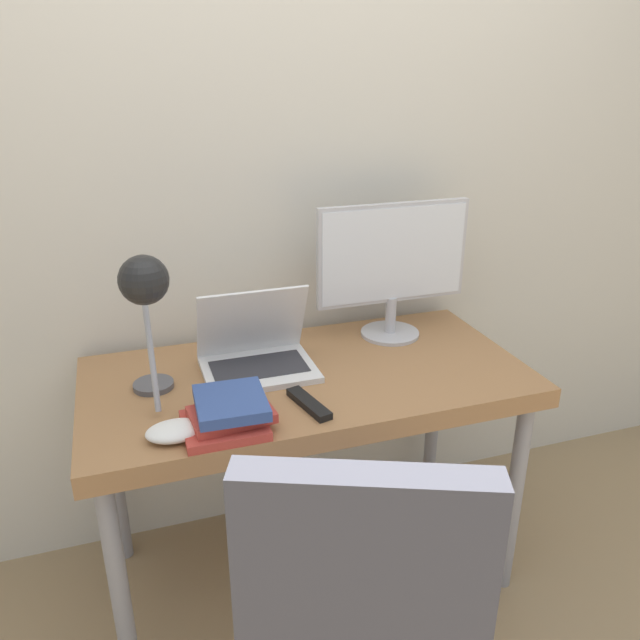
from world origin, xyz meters
The scene contains 9 objects.
wall_back centered at (0.00, 0.72, 1.30)m, with size 8.00×0.05×2.60m.
desk centered at (0.00, 0.33, 0.68)m, with size 1.32×0.66×0.76m.
laptop centered at (-0.14, 0.40, 0.81)m, with size 0.33×0.26×0.25m.
monitor centered at (0.35, 0.51, 1.02)m, with size 0.52×0.20×0.45m.
desk_lamp centered at (-0.45, 0.23, 1.09)m, with size 0.12×0.29×0.44m.
office_chair centered at (-0.12, -0.40, 0.56)m, with size 0.62×0.62×1.01m.
book_stack centered at (-0.28, 0.10, 0.80)m, with size 0.23×0.21×0.08m.
tv_remote centered at (-0.06, 0.13, 0.77)m, with size 0.08×0.18×0.02m.
game_controller centered at (-0.41, 0.09, 0.78)m, with size 0.15×0.10×0.04m.
Camera 1 is at (-0.49, -1.27, 1.62)m, focal length 35.00 mm.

